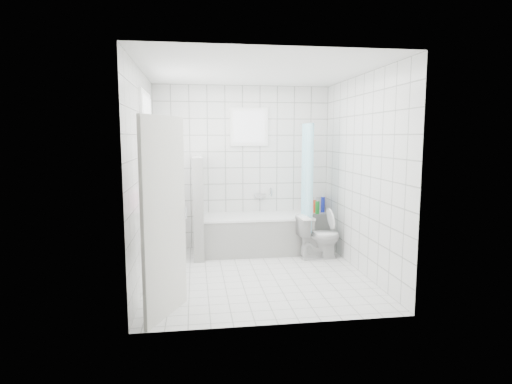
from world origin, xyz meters
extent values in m
plane|color=white|center=(0.00, 0.00, 0.00)|extent=(3.00, 3.00, 0.00)
plane|color=white|center=(0.00, 0.00, 2.60)|extent=(3.00, 3.00, 0.00)
cube|color=white|center=(0.00, 1.50, 1.30)|extent=(2.80, 0.02, 2.60)
cube|color=white|center=(0.00, -1.50, 1.30)|extent=(2.80, 0.02, 2.60)
cube|color=white|center=(-1.40, 0.00, 1.30)|extent=(0.02, 3.00, 2.60)
cube|color=white|center=(1.40, 0.00, 1.30)|extent=(0.02, 3.00, 2.60)
cube|color=white|center=(-1.35, 0.30, 1.60)|extent=(0.01, 0.90, 1.40)
cube|color=white|center=(0.10, 1.46, 1.95)|extent=(0.50, 0.01, 0.50)
cube|color=white|center=(-1.31, 0.30, 0.86)|extent=(0.18, 1.02, 0.08)
cube|color=silver|center=(-1.08, -1.12, 1.00)|extent=(0.38, 0.74, 2.00)
cube|color=white|center=(0.17, 1.12, 0.28)|extent=(1.66, 0.75, 0.55)
cube|color=white|center=(0.17, 1.12, 0.57)|extent=(1.68, 0.77, 0.03)
cube|color=white|center=(-0.73, 1.07, 0.75)|extent=(0.15, 0.85, 1.50)
cube|color=white|center=(1.26, 1.38, 0.28)|extent=(0.40, 0.24, 0.55)
imported|color=white|center=(1.03, 0.65, 0.33)|extent=(0.67, 0.42, 0.65)
cylinder|color=silver|center=(0.95, 1.10, 2.00)|extent=(0.02, 0.80, 0.02)
cube|color=silver|center=(0.27, 1.46, 0.85)|extent=(0.18, 0.06, 0.06)
imported|color=#2D92CD|center=(-1.30, 0.11, 0.99)|extent=(0.12, 0.12, 0.19)
imported|color=#DC5597|center=(-1.30, -0.05, 1.05)|extent=(0.12, 0.12, 0.30)
imported|color=#CF67A9|center=(-1.30, 0.61, 0.99)|extent=(0.10, 0.10, 0.19)
imported|color=white|center=(-1.30, 0.42, 1.06)|extent=(0.16, 0.16, 0.31)
imported|color=white|center=(-1.30, 0.26, 0.98)|extent=(0.16, 0.16, 0.16)
cylinder|color=#1625B3|center=(1.32, 1.42, 0.68)|extent=(0.06, 0.06, 0.26)
cylinder|color=green|center=(1.19, 1.29, 0.65)|extent=(0.06, 0.06, 0.21)
cylinder|color=#EB3E1B|center=(1.19, 1.41, 0.66)|extent=(0.06, 0.06, 0.21)
camera|label=1|loc=(-0.77, -5.35, 1.80)|focal=30.00mm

